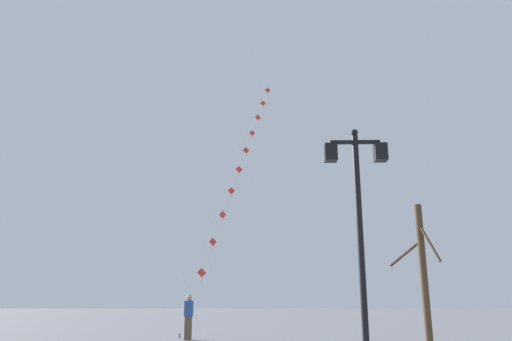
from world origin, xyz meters
The scene contains 5 objects.
ground_plane centered at (0.00, 20.00, 0.00)m, with size 160.00×160.00×0.00m, color gray.
twin_lantern_lamp_post centered at (2.91, 8.51, 3.64)m, with size 1.41×0.28×5.28m.
kite_train centered at (-0.75, 25.53, 8.93)m, with size 3.96×12.93×17.00m.
kite_flyer centered at (-2.21, 17.73, 0.90)m, with size 0.31×0.63×1.71m.
bare_tree centered at (5.49, 12.65, 2.26)m, with size 1.02×1.91×4.32m.
Camera 1 is at (0.88, -2.05, 1.48)m, focal length 34.03 mm.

